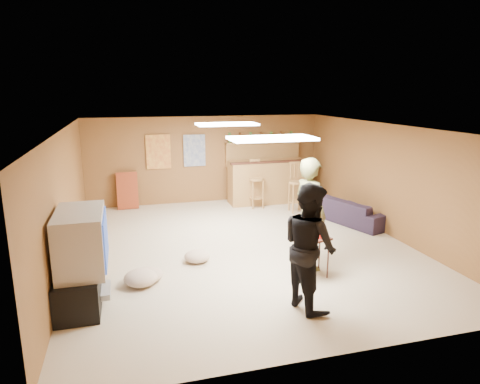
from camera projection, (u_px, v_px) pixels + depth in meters
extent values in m
plane|color=#C1AF93|center=(243.00, 247.00, 7.95)|extent=(7.00, 7.00, 0.00)
cube|color=silver|center=(243.00, 128.00, 7.44)|extent=(6.00, 7.00, 0.02)
cube|color=brown|center=(206.00, 160.00, 10.97)|extent=(6.00, 0.02, 2.20)
cube|color=brown|center=(335.00, 263.00, 4.41)|extent=(6.00, 0.02, 2.20)
cube|color=brown|center=(65.00, 200.00, 6.92)|extent=(0.02, 7.00, 2.20)
cube|color=brown|center=(388.00, 180.00, 8.47)|extent=(0.02, 7.00, 2.20)
cube|color=black|center=(80.00, 286.00, 5.78)|extent=(0.55, 1.30, 0.50)
cube|color=#B2B2B7|center=(97.00, 291.00, 5.86)|extent=(0.35, 0.50, 0.08)
cube|color=#B2B2B7|center=(81.00, 240.00, 5.65)|extent=(0.60, 1.10, 0.80)
cube|color=navy|center=(105.00, 238.00, 5.73)|extent=(0.02, 0.95, 0.65)
cube|color=olive|center=(268.00, 182.00, 10.97)|extent=(2.00, 0.60, 1.10)
cube|color=#381B12|center=(272.00, 162.00, 10.61)|extent=(2.10, 0.12, 0.05)
cube|color=olive|center=(263.00, 143.00, 11.17)|extent=(2.00, 0.18, 0.05)
cube|color=olive|center=(262.00, 154.00, 11.26)|extent=(2.00, 0.14, 0.60)
cube|color=#BF3F26|center=(158.00, 152.00, 10.57)|extent=(0.60, 0.03, 0.85)
cube|color=#334C99|center=(194.00, 150.00, 10.80)|extent=(0.55, 0.03, 0.80)
cube|color=#94371B|center=(127.00, 191.00, 10.42)|extent=(0.50, 0.26, 0.91)
cube|color=white|center=(272.00, 138.00, 6.04)|extent=(1.20, 0.60, 0.04)
cube|color=white|center=(227.00, 124.00, 8.57)|extent=(1.20, 0.60, 0.04)
imported|color=brown|center=(310.00, 214.00, 6.83)|extent=(0.58, 0.75, 1.82)
imported|color=black|center=(309.00, 246.00, 5.59)|extent=(0.78, 0.93, 1.69)
imported|color=black|center=(351.00, 211.00, 9.36)|extent=(1.24, 1.93, 0.53)
cube|color=#381B12|center=(312.00, 256.00, 6.65)|extent=(0.57, 0.50, 0.63)
cylinder|color=red|center=(302.00, 234.00, 6.58)|extent=(0.09, 0.09, 0.10)
cylinder|color=red|center=(321.00, 235.00, 6.52)|extent=(0.10, 0.10, 0.11)
cylinder|color=navy|center=(320.00, 231.00, 6.68)|extent=(0.09, 0.09, 0.11)
ellipsoid|color=tan|center=(141.00, 278.00, 6.36)|extent=(0.52, 0.52, 0.23)
ellipsoid|color=tan|center=(197.00, 256.00, 7.23)|extent=(0.56, 0.56, 0.19)
ellipsoid|color=tan|center=(148.00, 275.00, 6.49)|extent=(0.48, 0.48, 0.20)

